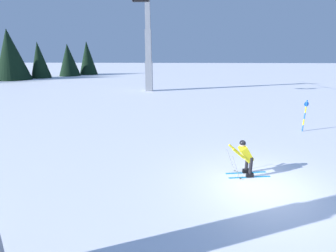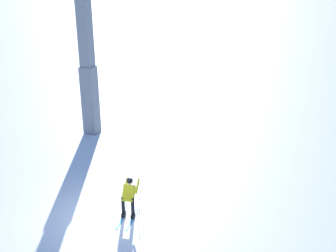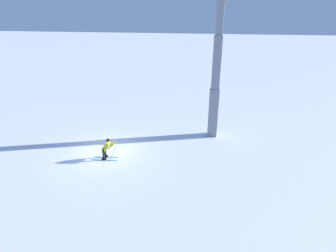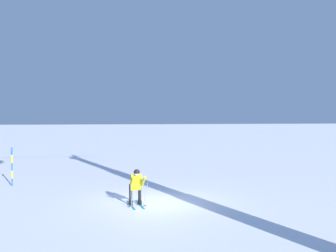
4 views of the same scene
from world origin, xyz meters
name	(u,v)px [view 1 (image 1 of 4)]	position (x,y,z in m)	size (l,w,h in m)	color
ground_plane	(262,187)	(0.00, 0.00, 0.00)	(260.00, 260.00, 0.00)	white
skier_carving_main	(245,155)	(0.89, 0.45, 0.87)	(0.80, 1.75, 1.64)	#198CCC
lift_tower_far	(148,52)	(23.91, 7.04, 4.92)	(0.89, 2.74, 11.95)	gray
trail_marker_pole	(305,115)	(6.95, -4.73, 1.08)	(0.07, 0.28, 1.99)	blue
tree_line_ridge	(9,58)	(38.42, 35.59, 3.97)	(25.94, 25.85, 9.30)	black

